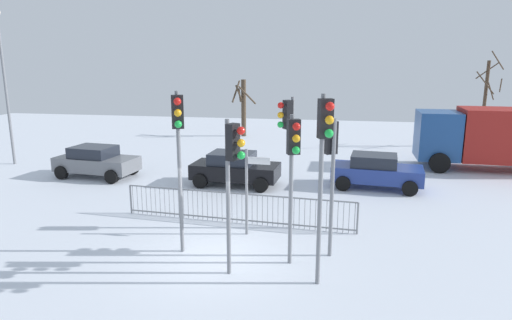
{
  "coord_description": "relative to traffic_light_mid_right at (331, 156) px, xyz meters",
  "views": [
    {
      "loc": [
        3.12,
        -11.44,
        5.46
      ],
      "look_at": [
        0.5,
        3.52,
        2.04
      ],
      "focal_mm": 31.37,
      "sensor_mm": 36.0,
      "label": 1
    }
  ],
  "objects": [
    {
      "name": "delivery_truck",
      "position": [
        7.91,
        11.57,
        -1.15
      ],
      "size": [
        7.13,
        2.91,
        3.1
      ],
      "rotation": [
        0.0,
        0.0,
        3.11
      ],
      "color": "maroon",
      "rests_on": "ground"
    },
    {
      "name": "traffic_light_mid_left",
      "position": [
        -2.36,
        -1.74,
        0.09
      ],
      "size": [
        0.53,
        0.39,
        4.06
      ],
      "rotation": [
        0.0,
        0.0,
        4.29
      ],
      "color": "slate",
      "rests_on": "ground"
    },
    {
      "name": "car_black_near",
      "position": [
        -4.2,
        6.6,
        -2.12
      ],
      "size": [
        3.91,
        2.14,
        1.47
      ],
      "rotation": [
        0.0,
        0.0,
        -0.07
      ],
      "color": "black",
      "rests_on": "ground"
    },
    {
      "name": "traffic_light_foreground_right",
      "position": [
        -0.95,
        -0.94,
        0.12
      ],
      "size": [
        0.38,
        0.54,
        4.09
      ],
      "rotation": [
        0.0,
        0.0,
        3.5
      ],
      "color": "slate",
      "rests_on": "ground"
    },
    {
      "name": "direction_sign_post",
      "position": [
        -2.5,
        1.03,
        -1.32
      ],
      "size": [
        0.79,
        0.1,
        2.78
      ],
      "rotation": [
        0.0,
        0.0,
        -0.05
      ],
      "color": "slate",
      "rests_on": "ground"
    },
    {
      "name": "traffic_light_rear_right",
      "position": [
        -4.1,
        -0.71,
        0.51
      ],
      "size": [
        0.38,
        0.54,
        4.64
      ],
      "rotation": [
        0.0,
        0.0,
        3.52
      ],
      "color": "slate",
      "rests_on": "ground"
    },
    {
      "name": "street_lamp",
      "position": [
        -16.72,
        8.57,
        1.88
      ],
      "size": [
        0.36,
        0.36,
        7.94
      ],
      "color": "slate",
      "rests_on": "ground"
    },
    {
      "name": "car_grey_mid",
      "position": [
        -10.98,
        6.84,
        -2.12
      ],
      "size": [
        3.97,
        2.3,
        1.47
      ],
      "rotation": [
        0.0,
        0.0,
        -0.12
      ],
      "color": "slate",
      "rests_on": "ground"
    },
    {
      "name": "traffic_light_foreground_left",
      "position": [
        -0.15,
        -1.96,
        0.56
      ],
      "size": [
        0.39,
        0.54,
        4.71
      ],
      "rotation": [
        0.0,
        0.0,
        3.54
      ],
      "color": "slate",
      "rests_on": "ground"
    },
    {
      "name": "traffic_light_mid_right",
      "position": [
        0.0,
        0.0,
        0.0
      ],
      "size": [
        0.42,
        0.52,
        3.94
      ],
      "rotation": [
        0.0,
        0.0,
        0.52
      ],
      "color": "slate",
      "rests_on": "ground"
    },
    {
      "name": "ground_plane",
      "position": [
        -3.07,
        -0.71,
        -2.89
      ],
      "size": [
        60.0,
        60.0,
        0.0
      ],
      "primitive_type": "plane",
      "color": "silver"
    },
    {
      "name": "pedestrian_guard_railing",
      "position": [
        -3.08,
        1.96,
        -2.33
      ],
      "size": [
        8.06,
        0.69,
        1.07
      ],
      "rotation": [
        0.0,
        0.0,
        -0.08
      ],
      "color": "slate",
      "rests_on": "ground"
    },
    {
      "name": "bare_tree_centre",
      "position": [
        -6.43,
        19.44,
        -0.69
      ],
      "size": [
        1.74,
        1.74,
        4.07
      ],
      "color": "#473828",
      "rests_on": "ground"
    },
    {
      "name": "bare_tree_left",
      "position": [
        9.43,
        18.21,
        0.07
      ],
      "size": [
        1.79,
        1.81,
        5.98
      ],
      "color": "#473828",
      "rests_on": "ground"
    },
    {
      "name": "traffic_light_rear_left",
      "position": [
        -1.36,
        1.73,
        0.29
      ],
      "size": [
        0.51,
        0.43,
        4.33
      ],
      "rotation": [
        0.0,
        0.0,
        2.13
      ],
      "color": "slate",
      "rests_on": "ground"
    },
    {
      "name": "car_blue_trailing",
      "position": [
        1.93,
        7.21,
        -2.12
      ],
      "size": [
        3.97,
        2.28,
        1.47
      ],
      "rotation": [
        0.0,
        0.0,
        -0.11
      ],
      "color": "navy",
      "rests_on": "ground"
    }
  ]
}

